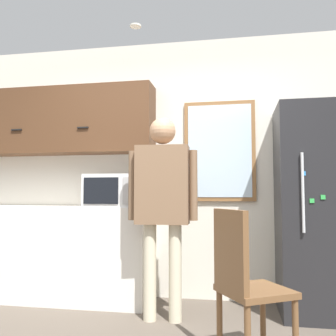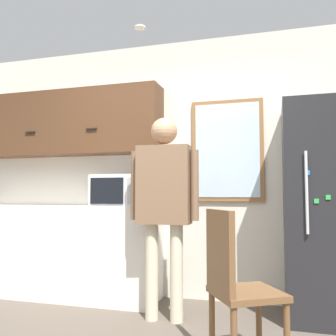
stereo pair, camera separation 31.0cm
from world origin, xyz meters
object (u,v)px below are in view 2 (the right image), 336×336
at_px(chair, 235,280).
at_px(refrigerator, 330,210).
at_px(person, 164,195).
at_px(microwave, 119,191).

bearing_deg(chair, refrigerator, -64.46).
bearing_deg(person, refrigerator, 12.51).
bearing_deg(refrigerator, chair, -123.42).
relative_size(microwave, refrigerator, 0.26).
height_order(person, chair, person).
bearing_deg(person, microwave, 145.61).
distance_m(microwave, person, 0.68).
relative_size(microwave, person, 0.28).
bearing_deg(chair, microwave, 19.34).
bearing_deg(microwave, refrigerator, 0.47).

